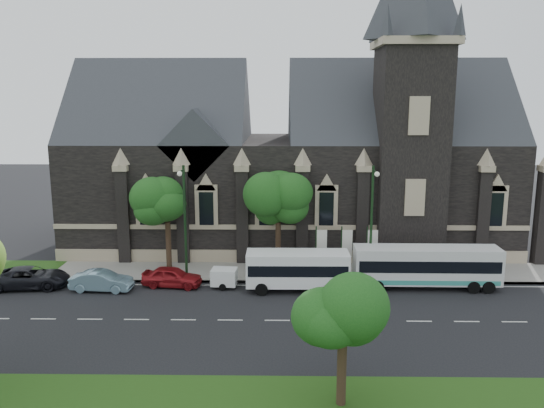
{
  "coord_description": "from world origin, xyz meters",
  "views": [
    {
      "loc": [
        3.16,
        -32.48,
        14.02
      ],
      "look_at": [
        2.57,
        6.0,
        6.36
      ],
      "focal_mm": 35.95,
      "sensor_mm": 36.0,
      "label": 1
    }
  ],
  "objects_px": {
    "banner_flag_left": "(320,246)",
    "car_far_red": "(172,277)",
    "street_lamp_mid": "(184,217)",
    "banner_flag_center": "(345,246)",
    "tree_walk_right": "(281,199)",
    "tour_coach": "(427,266)",
    "car_far_black": "(30,277)",
    "banner_flag_right": "(370,246)",
    "shuttle_bus": "(298,268)",
    "tree_park_east": "(347,308)",
    "sedan": "(102,281)",
    "tree_walk_left": "(170,200)",
    "street_lamp_near": "(372,218)",
    "box_trailer": "(224,277)"
  },
  "relations": [
    {
      "from": "banner_flag_left",
      "to": "car_far_black",
      "type": "distance_m",
      "value": 22.01
    },
    {
      "from": "banner_flag_center",
      "to": "box_trailer",
      "type": "xyz_separation_m",
      "value": [
        -9.27,
        -2.97,
        -1.57
      ]
    },
    {
      "from": "banner_flag_center",
      "to": "banner_flag_right",
      "type": "height_order",
      "value": "same"
    },
    {
      "from": "car_far_red",
      "to": "banner_flag_left",
      "type": "bearing_deg",
      "value": -69.17
    },
    {
      "from": "sedan",
      "to": "street_lamp_mid",
      "type": "bearing_deg",
      "value": -68.95
    },
    {
      "from": "banner_flag_right",
      "to": "shuttle_bus",
      "type": "height_order",
      "value": "banner_flag_right"
    },
    {
      "from": "banner_flag_center",
      "to": "tree_park_east",
      "type": "bearing_deg",
      "value": -96.57
    },
    {
      "from": "tree_walk_left",
      "to": "car_far_red",
      "type": "bearing_deg",
      "value": -78.9
    },
    {
      "from": "street_lamp_near",
      "to": "banner_flag_right",
      "type": "relative_size",
      "value": 2.25
    },
    {
      "from": "tree_walk_right",
      "to": "banner_flag_right",
      "type": "xyz_separation_m",
      "value": [
        7.08,
        -1.71,
        -3.43
      ]
    },
    {
      "from": "tree_park_east",
      "to": "sedan",
      "type": "height_order",
      "value": "tree_park_east"
    },
    {
      "from": "banner_flag_left",
      "to": "car_far_red",
      "type": "xyz_separation_m",
      "value": [
        -11.2,
        -2.8,
        -1.62
      ]
    },
    {
      "from": "tree_walk_right",
      "to": "shuttle_bus",
      "type": "height_order",
      "value": "tree_walk_right"
    },
    {
      "from": "car_far_black",
      "to": "tour_coach",
      "type": "bearing_deg",
      "value": -95.68
    },
    {
      "from": "street_lamp_near",
      "to": "shuttle_bus",
      "type": "height_order",
      "value": "street_lamp_near"
    },
    {
      "from": "banner_flag_right",
      "to": "shuttle_bus",
      "type": "bearing_deg",
      "value": -149.6
    },
    {
      "from": "tour_coach",
      "to": "shuttle_bus",
      "type": "xyz_separation_m",
      "value": [
        -9.54,
        -0.62,
        -0.04
      ]
    },
    {
      "from": "street_lamp_mid",
      "to": "banner_flag_center",
      "type": "relative_size",
      "value": 2.25
    },
    {
      "from": "banner_flag_right",
      "to": "tour_coach",
      "type": "bearing_deg",
      "value": -37.0
    },
    {
      "from": "banner_flag_right",
      "to": "sedan",
      "type": "xyz_separation_m",
      "value": [
        -20.18,
        -3.76,
        -1.64
      ]
    },
    {
      "from": "tour_coach",
      "to": "car_far_black",
      "type": "bearing_deg",
      "value": -178.78
    },
    {
      "from": "street_lamp_mid",
      "to": "shuttle_bus",
      "type": "relative_size",
      "value": 1.21
    },
    {
      "from": "street_lamp_mid",
      "to": "car_far_black",
      "type": "xyz_separation_m",
      "value": [
        -11.43,
        -1.29,
        -4.33
      ]
    },
    {
      "from": "tour_coach",
      "to": "shuttle_bus",
      "type": "distance_m",
      "value": 9.56
    },
    {
      "from": "tree_park_east",
      "to": "banner_flag_center",
      "type": "bearing_deg",
      "value": 83.43
    },
    {
      "from": "banner_flag_right",
      "to": "box_trailer",
      "type": "height_order",
      "value": "banner_flag_right"
    },
    {
      "from": "street_lamp_mid",
      "to": "car_far_black",
      "type": "height_order",
      "value": "street_lamp_mid"
    },
    {
      "from": "tour_coach",
      "to": "tree_walk_right",
      "type": "bearing_deg",
      "value": 157.75
    },
    {
      "from": "street_lamp_near",
      "to": "box_trailer",
      "type": "height_order",
      "value": "street_lamp_near"
    },
    {
      "from": "tree_park_east",
      "to": "sedan",
      "type": "xyz_separation_m",
      "value": [
        -16.06,
        14.56,
        -3.88
      ]
    },
    {
      "from": "banner_flag_left",
      "to": "sedan",
      "type": "height_order",
      "value": "banner_flag_left"
    },
    {
      "from": "car_far_red",
      "to": "sedan",
      "type": "bearing_deg",
      "value": 107.76
    },
    {
      "from": "banner_flag_right",
      "to": "sedan",
      "type": "distance_m",
      "value": 20.59
    },
    {
      "from": "tree_walk_right",
      "to": "tour_coach",
      "type": "bearing_deg",
      "value": -22.69
    },
    {
      "from": "banner_flag_right",
      "to": "car_far_red",
      "type": "height_order",
      "value": "banner_flag_right"
    },
    {
      "from": "sedan",
      "to": "car_far_red",
      "type": "relative_size",
      "value": 1.01
    },
    {
      "from": "car_far_black",
      "to": "tree_walk_left",
      "type": "bearing_deg",
      "value": -69.49
    },
    {
      "from": "banner_flag_center",
      "to": "tour_coach",
      "type": "relative_size",
      "value": 0.38
    },
    {
      "from": "street_lamp_mid",
      "to": "sedan",
      "type": "bearing_deg",
      "value": -162.5
    },
    {
      "from": "car_far_red",
      "to": "car_far_black",
      "type": "distance_m",
      "value": 10.53
    },
    {
      "from": "tree_walk_left",
      "to": "car_far_black",
      "type": "xyz_separation_m",
      "value": [
        -9.64,
        -4.9,
        -4.96
      ]
    },
    {
      "from": "box_trailer",
      "to": "street_lamp_near",
      "type": "bearing_deg",
      "value": 10.34
    },
    {
      "from": "car_far_red",
      "to": "box_trailer",
      "type": "bearing_deg",
      "value": -85.62
    },
    {
      "from": "shuttle_bus",
      "to": "box_trailer",
      "type": "height_order",
      "value": "shuttle_bus"
    },
    {
      "from": "street_lamp_mid",
      "to": "tree_walk_left",
      "type": "bearing_deg",
      "value": 116.47
    },
    {
      "from": "street_lamp_mid",
      "to": "banner_flag_center",
      "type": "height_order",
      "value": "street_lamp_mid"
    },
    {
      "from": "tree_park_east",
      "to": "car_far_black",
      "type": "height_order",
      "value": "tree_park_east"
    },
    {
      "from": "banner_flag_left",
      "to": "tour_coach",
      "type": "distance_m",
      "value": 8.24
    },
    {
      "from": "tree_walk_left",
      "to": "car_far_black",
      "type": "distance_m",
      "value": 11.89
    },
    {
      "from": "tour_coach",
      "to": "box_trailer",
      "type": "xyz_separation_m",
      "value": [
        -14.99,
        -0.17,
        -0.89
      ]
    }
  ]
}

